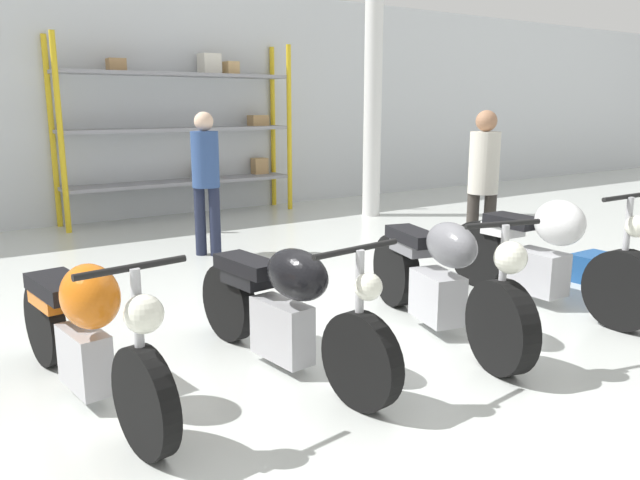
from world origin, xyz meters
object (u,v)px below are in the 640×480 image
motorcycle_black (285,307)px  person_near_rack (483,177)px  motorcycle_grey (442,278)px  shelving_rack (187,125)px  motorcycle_orange (86,330)px  toolbox (591,267)px  person_browsing (206,172)px  motorcycle_white (545,255)px

motorcycle_black → person_near_rack: bearing=103.4°
motorcycle_grey → motorcycle_black: bearing=-80.5°
shelving_rack → motorcycle_grey: (-0.44, -6.06, -0.99)m
motorcycle_grey → person_near_rack: person_near_rack is taller
motorcycle_orange → toolbox: bearing=81.8°
person_near_rack → motorcycle_black: bearing=-29.6°
shelving_rack → person_browsing: (-0.86, -2.62, -0.45)m
motorcycle_grey → motorcycle_white: (1.28, 0.02, 0.00)m
motorcycle_orange → toolbox: 4.94m
motorcycle_grey → person_browsing: 3.51m
motorcycle_orange → toolbox: size_ratio=4.78×
motorcycle_black → motorcycle_grey: motorcycle_grey is taller
motorcycle_grey → person_near_rack: bearing=138.3°
motorcycle_orange → person_browsing: 3.81m
motorcycle_black → person_browsing: person_browsing is taller
shelving_rack → person_near_rack: (1.36, -4.84, -0.44)m
person_browsing → toolbox: 4.32m
motorcycle_white → motorcycle_black: bearing=-91.7°
motorcycle_white → toolbox: bearing=102.2°
motorcycle_orange → person_browsing: size_ratio=1.25×
motorcycle_black → motorcycle_orange: bearing=-106.8°
shelving_rack → motorcycle_black: bearing=-106.6°
person_near_rack → toolbox: (0.57, -0.98, -0.86)m
shelving_rack → person_near_rack: shelving_rack is taller
shelving_rack → motorcycle_black: 6.30m
motorcycle_white → person_browsing: person_browsing is taller
motorcycle_grey → motorcycle_white: size_ratio=1.01×
shelving_rack → motorcycle_black: (-1.78, -5.96, -1.00)m
person_browsing → person_near_rack: size_ratio=0.99×
motorcycle_white → shelving_rack: bearing=-171.8°
motorcycle_orange → motorcycle_black: bearing=72.3°
motorcycle_black → motorcycle_white: (2.62, -0.09, 0.02)m
motorcycle_black → toolbox: size_ratio=4.62×
motorcycle_orange → motorcycle_white: motorcycle_white is taller
motorcycle_white → toolbox: 1.15m
motorcycle_white → person_near_rack: 1.42m
motorcycle_black → toolbox: (3.70, 0.14, -0.30)m
motorcycle_white → toolbox: (1.08, 0.23, -0.32)m
shelving_rack → motorcycle_grey: 6.16m
motorcycle_black → motorcycle_grey: bearing=79.2°
person_near_rack → motorcycle_white: bearing=17.7°
motorcycle_black → motorcycle_white: 2.62m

